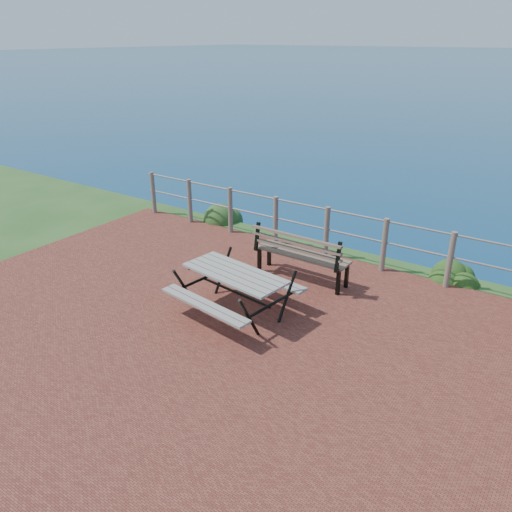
{
  "coord_description": "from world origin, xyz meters",
  "views": [
    {
      "loc": [
        3.89,
        -4.76,
        3.96
      ],
      "look_at": [
        -0.18,
        1.22,
        0.75
      ],
      "focal_mm": 35.0,
      "sensor_mm": 36.0,
      "label": 1
    }
  ],
  "objects": [
    {
      "name": "ground",
      "position": [
        0.0,
        0.0,
        0.0
      ],
      "size": [
        10.0,
        7.0,
        0.12
      ],
      "primitive_type": "cube",
      "color": "maroon",
      "rests_on": "ground"
    },
    {
      "name": "park_bench",
      "position": [
        0.11,
        2.22,
        0.63
      ],
      "size": [
        1.71,
        0.45,
        0.96
      ],
      "rotation": [
        0.0,
        0.0,
        -0.01
      ],
      "color": "brown",
      "rests_on": "ground"
    },
    {
      "name": "picnic_table",
      "position": [
        -0.16,
        0.62,
        0.44
      ],
      "size": [
        1.71,
        1.41,
        0.69
      ],
      "rotation": [
        0.0,
        0.0,
        -0.13
      ],
      "color": "gray",
      "rests_on": "ground"
    },
    {
      "name": "shrub_lip_east",
      "position": [
        2.38,
        3.83,
        0.0
      ],
      "size": [
        0.69,
        0.69,
        0.39
      ],
      "primitive_type": "ellipsoid",
      "color": "#1C3B12",
      "rests_on": "ground"
    },
    {
      "name": "shrub_lip_west",
      "position": [
        -2.71,
        4.01,
        0.0
      ],
      "size": [
        0.88,
        0.88,
        0.67
      ],
      "primitive_type": "ellipsoid",
      "color": "#1E481B",
      "rests_on": "ground"
    },
    {
      "name": "safety_railing",
      "position": [
        0.0,
        3.35,
        0.57
      ],
      "size": [
        9.4,
        0.1,
        1.0
      ],
      "color": "#6B5B4C",
      "rests_on": "ground"
    }
  ]
}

